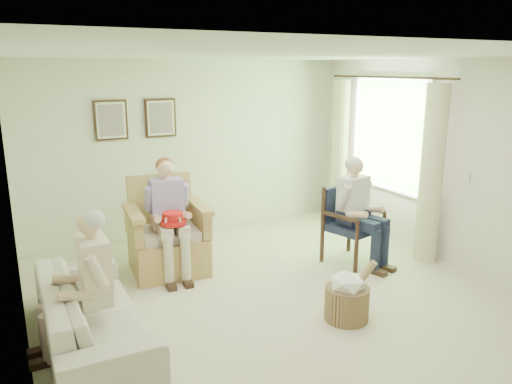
{
  "coord_description": "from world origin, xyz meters",
  "views": [
    {
      "loc": [
        -2.51,
        -4.31,
        2.49
      ],
      "look_at": [
        0.1,
        0.79,
        1.05
      ],
      "focal_mm": 35.0,
      "sensor_mm": 36.0,
      "label": 1
    }
  ],
  "objects_px": {
    "wood_armchair": "(349,221)",
    "person_sofa": "(91,275)",
    "hatbox": "(347,296)",
    "person_dark": "(358,204)",
    "sofa": "(92,312)",
    "red_hat": "(173,219)",
    "wicker_armchair": "(167,242)",
    "person_wicker": "(169,208)"
  },
  "relations": [
    {
      "from": "wood_armchair",
      "to": "hatbox",
      "type": "height_order",
      "value": "wood_armchair"
    },
    {
      "from": "wicker_armchair",
      "to": "wood_armchair",
      "type": "xyz_separation_m",
      "value": [
        2.23,
        -0.76,
        0.16
      ]
    },
    {
      "from": "person_wicker",
      "to": "person_sofa",
      "type": "bearing_deg",
      "value": -125.64
    },
    {
      "from": "wood_armchair",
      "to": "sofa",
      "type": "xyz_separation_m",
      "value": [
        -3.36,
        -0.59,
        -0.23
      ]
    },
    {
      "from": "red_hat",
      "to": "hatbox",
      "type": "relative_size",
      "value": 0.47
    },
    {
      "from": "wood_armchair",
      "to": "person_wicker",
      "type": "bearing_deg",
      "value": 149.25
    },
    {
      "from": "wood_armchair",
      "to": "sofa",
      "type": "bearing_deg",
      "value": 174.4
    },
    {
      "from": "person_dark",
      "to": "person_sofa",
      "type": "distance_m",
      "value": 3.41
    },
    {
      "from": "person_wicker",
      "to": "red_hat",
      "type": "height_order",
      "value": "person_wicker"
    },
    {
      "from": "sofa",
      "to": "hatbox",
      "type": "height_order",
      "value": "hatbox"
    },
    {
      "from": "wicker_armchair",
      "to": "red_hat",
      "type": "relative_size",
      "value": 3.79
    },
    {
      "from": "wood_armchair",
      "to": "person_sofa",
      "type": "bearing_deg",
      "value": 176.62
    },
    {
      "from": "hatbox",
      "to": "wood_armchair",
      "type": "bearing_deg",
      "value": 52.37
    },
    {
      "from": "wicker_armchair",
      "to": "red_hat",
      "type": "xyz_separation_m",
      "value": [
        -0.02,
        -0.35,
        0.39
      ]
    },
    {
      "from": "person_sofa",
      "to": "red_hat",
      "type": "height_order",
      "value": "person_sofa"
    },
    {
      "from": "hatbox",
      "to": "person_sofa",
      "type": "bearing_deg",
      "value": 166.22
    },
    {
      "from": "sofa",
      "to": "person_dark",
      "type": "xyz_separation_m",
      "value": [
        3.36,
        0.43,
        0.5
      ]
    },
    {
      "from": "wicker_armchair",
      "to": "person_wicker",
      "type": "relative_size",
      "value": 0.83
    },
    {
      "from": "red_hat",
      "to": "hatbox",
      "type": "bearing_deg",
      "value": -53.96
    },
    {
      "from": "person_dark",
      "to": "person_sofa",
      "type": "bearing_deg",
      "value": 173.96
    },
    {
      "from": "wicker_armchair",
      "to": "person_dark",
      "type": "xyz_separation_m",
      "value": [
        2.23,
        -0.92,
        0.43
      ]
    },
    {
      "from": "person_sofa",
      "to": "sofa",
      "type": "bearing_deg",
      "value": 179.05
    },
    {
      "from": "wicker_armchair",
      "to": "person_dark",
      "type": "distance_m",
      "value": 2.45
    },
    {
      "from": "person_sofa",
      "to": "red_hat",
      "type": "relative_size",
      "value": 4.11
    },
    {
      "from": "person_dark",
      "to": "sofa",
      "type": "bearing_deg",
      "value": 171.71
    },
    {
      "from": "wood_armchair",
      "to": "red_hat",
      "type": "relative_size",
      "value": 3.15
    },
    {
      "from": "wicker_armchair",
      "to": "person_sofa",
      "type": "bearing_deg",
      "value": -122.58
    },
    {
      "from": "person_dark",
      "to": "red_hat",
      "type": "relative_size",
      "value": 4.42
    },
    {
      "from": "person_dark",
      "to": "hatbox",
      "type": "relative_size",
      "value": 2.08
    },
    {
      "from": "wicker_armchair",
      "to": "wood_armchair",
      "type": "relative_size",
      "value": 1.2
    },
    {
      "from": "sofa",
      "to": "person_wicker",
      "type": "distance_m",
      "value": 1.73
    },
    {
      "from": "person_wicker",
      "to": "sofa",
      "type": "bearing_deg",
      "value": -128.69
    },
    {
      "from": "wicker_armchair",
      "to": "person_wicker",
      "type": "xyz_separation_m",
      "value": [
        -0.0,
        -0.15,
        0.47
      ]
    },
    {
      "from": "red_hat",
      "to": "hatbox",
      "type": "height_order",
      "value": "red_hat"
    },
    {
      "from": "wicker_armchair",
      "to": "sofa",
      "type": "height_order",
      "value": "wicker_armchair"
    },
    {
      "from": "sofa",
      "to": "person_wicker",
      "type": "relative_size",
      "value": 1.48
    },
    {
      "from": "person_wicker",
      "to": "hatbox",
      "type": "height_order",
      "value": "person_wicker"
    },
    {
      "from": "wood_armchair",
      "to": "sofa",
      "type": "height_order",
      "value": "wood_armchair"
    },
    {
      "from": "wood_armchair",
      "to": "person_sofa",
      "type": "xyz_separation_m",
      "value": [
        -3.36,
        -0.73,
        0.19
      ]
    },
    {
      "from": "wicker_armchair",
      "to": "hatbox",
      "type": "distance_m",
      "value": 2.4
    },
    {
      "from": "sofa",
      "to": "person_sofa",
      "type": "distance_m",
      "value": 0.44
    },
    {
      "from": "red_hat",
      "to": "sofa",
      "type": "bearing_deg",
      "value": -138.13
    }
  ]
}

